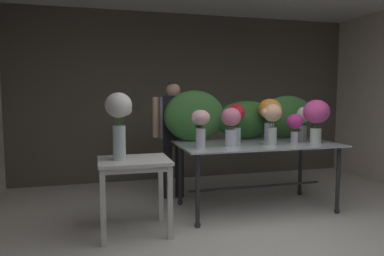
% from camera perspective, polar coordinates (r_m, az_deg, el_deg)
% --- Properties ---
extents(ground_plane, '(7.78, 7.78, 0.00)m').
position_cam_1_polar(ground_plane, '(4.76, 4.93, -12.32)').
color(ground_plane, silver).
extents(wall_back, '(5.98, 0.12, 2.79)m').
position_cam_1_polar(wall_back, '(6.17, -0.46, 4.96)').
color(wall_back, '#5B564C').
rests_on(wall_back, ground).
extents(display_table_glass, '(1.98, 1.03, 0.85)m').
position_cam_1_polar(display_table_glass, '(4.52, 10.33, -3.84)').
color(display_table_glass, silver).
rests_on(display_table_glass, ground).
extents(side_table_white, '(0.73, 0.61, 0.78)m').
position_cam_1_polar(side_table_white, '(3.76, -9.28, -6.55)').
color(side_table_white, white).
rests_on(side_table_white, ground).
extents(florist, '(0.58, 0.24, 1.61)m').
position_cam_1_polar(florist, '(4.92, -2.98, 0.11)').
color(florist, '#232328').
rests_on(florist, ground).
extents(foliage_backdrop, '(2.15, 0.32, 0.66)m').
position_cam_1_polar(foliage_backdrop, '(4.82, 8.13, 1.67)').
color(foliage_backdrop, '#387033').
rests_on(foliage_backdrop, display_table_glass).
extents(vase_rosy_carnations, '(0.23, 0.23, 0.45)m').
position_cam_1_polar(vase_rosy_carnations, '(4.15, 6.28, 0.67)').
color(vase_rosy_carnations, silver).
rests_on(vase_rosy_carnations, display_table_glass).
extents(vase_peach_roses, '(0.27, 0.22, 0.49)m').
position_cam_1_polar(vase_peach_roses, '(4.33, 12.77, 1.49)').
color(vase_peach_roses, silver).
rests_on(vase_peach_roses, display_table_glass).
extents(vase_fuchsia_peonies, '(0.32, 0.32, 0.54)m').
position_cam_1_polar(vase_fuchsia_peonies, '(4.67, 19.32, 1.96)').
color(vase_fuchsia_peonies, silver).
rests_on(vase_fuchsia_peonies, display_table_glass).
extents(vase_blush_lilies, '(0.22, 0.22, 0.44)m').
position_cam_1_polar(vase_blush_lilies, '(4.01, 1.37, 0.57)').
color(vase_blush_lilies, silver).
rests_on(vase_blush_lilies, display_table_glass).
extents(vase_magenta_stock, '(0.20, 0.20, 0.36)m').
position_cam_1_polar(vase_magenta_stock, '(4.62, 16.19, 0.51)').
color(vase_magenta_stock, silver).
rests_on(vase_magenta_stock, display_table_glass).
extents(vase_ivory_dahlias, '(0.18, 0.18, 0.44)m').
position_cam_1_polar(vase_ivory_dahlias, '(4.91, 17.42, 1.16)').
color(vase_ivory_dahlias, silver).
rests_on(vase_ivory_dahlias, display_table_glass).
extents(vase_crimson_snapdragons, '(0.22, 0.22, 0.49)m').
position_cam_1_polar(vase_crimson_snapdragons, '(4.47, 7.11, 1.49)').
color(vase_crimson_snapdragons, silver).
rests_on(vase_crimson_snapdragons, display_table_glass).
extents(vase_sunset_ranunculus, '(0.30, 0.30, 0.55)m').
position_cam_1_polar(vase_sunset_ranunculus, '(4.70, 12.37, 2.29)').
color(vase_sunset_ranunculus, silver).
rests_on(vase_sunset_ranunculus, display_table_glass).
extents(vase_white_roses_tall, '(0.27, 0.27, 0.69)m').
position_cam_1_polar(vase_white_roses_tall, '(3.67, -11.62, 1.69)').
color(vase_white_roses_tall, silver).
rests_on(vase_white_roses_tall, side_table_white).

